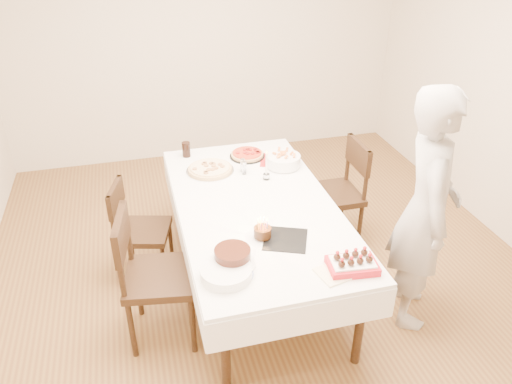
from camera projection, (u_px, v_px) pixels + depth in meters
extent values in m
plane|color=brown|center=(265.00, 278.00, 4.11)|extent=(5.00, 5.00, 0.00)
cube|color=beige|center=(205.00, 41.00, 5.52)|extent=(4.50, 0.04, 2.70)
cube|color=white|center=(256.00, 246.00, 3.86)|extent=(1.87, 2.41, 0.75)
imported|color=#A5A19C|center=(426.00, 211.00, 3.35)|extent=(0.64, 0.76, 1.76)
cylinder|color=beige|center=(210.00, 169.00, 4.11)|extent=(0.52, 0.52, 0.04)
cylinder|color=red|center=(247.00, 154.00, 4.35)|extent=(0.34, 0.34, 0.04)
cube|color=#B21E1E|center=(276.00, 161.00, 4.30)|extent=(0.34, 0.34, 0.01)
cylinder|color=white|center=(283.00, 161.00, 4.18)|extent=(0.29, 0.29, 0.09)
cylinder|color=white|center=(266.00, 165.00, 3.95)|extent=(0.07, 0.07, 0.26)
cylinder|color=black|center=(186.00, 149.00, 4.34)|extent=(0.09, 0.09, 0.13)
cylinder|color=#36160D|center=(233.00, 257.00, 3.04)|extent=(0.34, 0.34, 0.11)
cube|color=black|center=(285.00, 240.00, 3.29)|extent=(0.37, 0.37, 0.01)
cylinder|color=#371F0F|center=(263.00, 228.00, 3.27)|extent=(0.15, 0.15, 0.13)
cube|color=beige|center=(340.00, 272.00, 3.01)|extent=(0.32, 0.25, 0.02)
cylinder|color=white|center=(226.00, 272.00, 2.95)|extent=(0.37, 0.37, 0.06)
cylinder|color=white|center=(238.00, 274.00, 2.98)|extent=(0.23, 0.23, 0.01)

